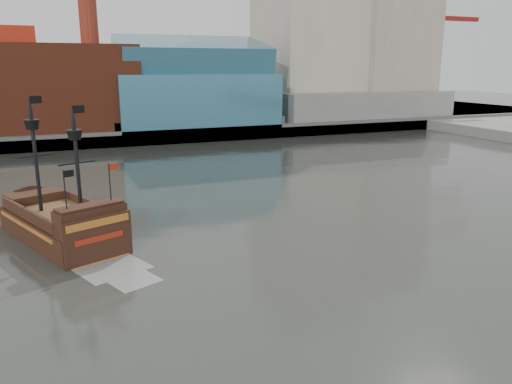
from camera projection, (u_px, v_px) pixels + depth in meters
name	position (u px, v px, depth m)	size (l,w,h in m)	color
ground	(344.00, 287.00, 31.28)	(400.00, 400.00, 0.00)	#2A2D28
promenade_far	(126.00, 122.00, 113.48)	(220.00, 60.00, 2.00)	slate
seawall	(151.00, 138.00, 86.97)	(220.00, 1.00, 2.60)	#4C4C49
skyline	(150.00, 11.00, 102.95)	(149.00, 45.00, 62.00)	#796448
crane_a	(437.00, 43.00, 129.13)	(22.50, 4.00, 32.25)	slate
crane_b	(438.00, 58.00, 142.51)	(19.10, 4.00, 26.25)	slate
pirate_ship	(63.00, 227.00, 39.30)	(10.41, 16.76, 12.08)	black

